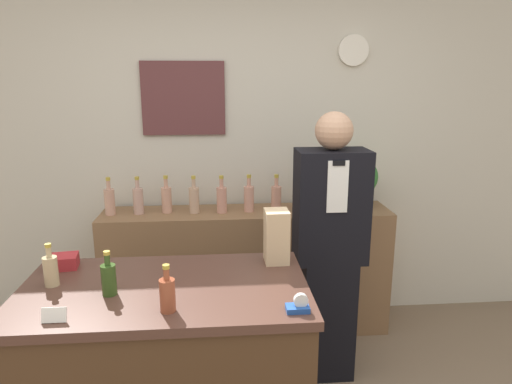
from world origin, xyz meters
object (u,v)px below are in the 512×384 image
(paper_bag, at_px, (277,236))
(tape_dispenser, at_px, (299,306))
(shopkeeper, at_px, (329,251))
(potted_plant, at_px, (359,180))

(paper_bag, height_order, tape_dispenser, paper_bag)
(shopkeeper, distance_m, potted_plant, 0.76)
(paper_bag, relative_size, tape_dispenser, 2.90)
(shopkeeper, bearing_deg, potted_plant, 59.72)
(shopkeeper, relative_size, tape_dispenser, 18.58)
(potted_plant, distance_m, paper_bag, 1.32)
(shopkeeper, xyz_separation_m, tape_dispenser, (-0.36, -0.98, 0.17))
(paper_bag, xyz_separation_m, tape_dispenser, (0.02, -0.49, -0.11))
(shopkeeper, distance_m, paper_bag, 0.68)
(shopkeeper, height_order, tape_dispenser, shopkeeper)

